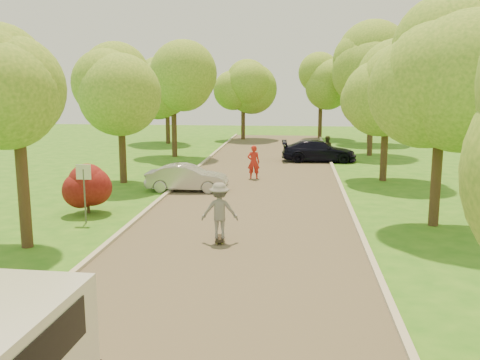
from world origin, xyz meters
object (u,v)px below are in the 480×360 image
at_px(longboard, 220,239).
at_px(person_striped, 254,162).
at_px(street_sign, 84,181).
at_px(person_olive, 327,149).
at_px(dark_sedan, 319,151).
at_px(skateboarder, 220,211).
at_px(silver_sedan, 187,178).

bearing_deg(longboard, person_striped, -96.96).
xyz_separation_m(longboard, person_striped, (0.16, 11.57, 0.80)).
height_order(street_sign, person_olive, street_sign).
relative_size(dark_sedan, skateboarder, 2.64).
relative_size(skateboarder, person_olive, 1.08).
distance_m(skateboarder, person_olive, 18.88).
bearing_deg(silver_sedan, person_olive, -35.30).
height_order(silver_sedan, person_striped, person_striped).
distance_m(skateboarder, person_striped, 11.58).
distance_m(silver_sedan, person_striped, 4.58).
distance_m(street_sign, longboard, 5.72).
bearing_deg(person_striped, person_olive, -129.31).
bearing_deg(street_sign, longboard, -19.13).
distance_m(person_striped, person_olive, 7.99).
bearing_deg(dark_sedan, silver_sedan, 145.15).
height_order(dark_sedan, skateboarder, skateboarder).
xyz_separation_m(street_sign, skateboarder, (5.22, -1.81, -0.53)).
height_order(skateboarder, person_striped, skateboarder).
xyz_separation_m(street_sign, longboard, (5.22, -1.81, -1.46)).
relative_size(street_sign, person_olive, 1.28).
relative_size(silver_sedan, person_striped, 2.12).
xyz_separation_m(skateboarder, person_striped, (0.16, 11.57, -0.13)).
bearing_deg(street_sign, skateboarder, -19.13).
relative_size(silver_sedan, person_olive, 2.27).
bearing_deg(person_striped, longboard, 81.70).
bearing_deg(dark_sedan, person_striped, 149.13).
distance_m(longboard, person_olive, 18.90).
bearing_deg(dark_sedan, skateboarder, 165.66).
bearing_deg(person_olive, silver_sedan, 35.78).
relative_size(longboard, person_striped, 0.53).
distance_m(street_sign, dark_sedan, 18.98).
relative_size(dark_sedan, person_striped, 2.66).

